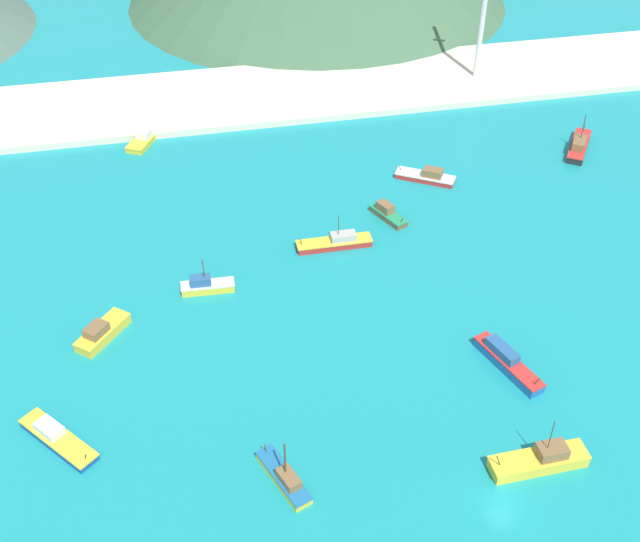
{
  "coord_description": "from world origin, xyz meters",
  "views": [
    {
      "loc": [
        -28.17,
        -43.28,
        68.91
      ],
      "look_at": [
        -11.05,
        37.5,
        2.91
      ],
      "focal_mm": 44.63,
      "sensor_mm": 36.0,
      "label": 1
    }
  ],
  "objects_px": {
    "radio_tower": "(484,8)",
    "fishing_boat_13": "(142,140)",
    "fishing_boat_0": "(579,146)",
    "fishing_boat_11": "(285,477)",
    "fishing_boat_5": "(540,460)",
    "fishing_boat_7": "(427,176)",
    "fishing_boat_6": "(388,213)",
    "fishing_boat_1": "(57,438)",
    "fishing_boat_4": "(507,361)",
    "fishing_boat_2": "(206,285)",
    "fishing_boat_14": "(102,332)",
    "fishing_boat_10": "(336,242)"
  },
  "relations": [
    {
      "from": "fishing_boat_13",
      "to": "radio_tower",
      "type": "xyz_separation_m",
      "value": [
        65.27,
        11.6,
        13.97
      ]
    },
    {
      "from": "fishing_boat_0",
      "to": "fishing_boat_10",
      "type": "xyz_separation_m",
      "value": [
        -46.77,
        -18.09,
        -0.21
      ]
    },
    {
      "from": "fishing_boat_1",
      "to": "fishing_boat_4",
      "type": "relative_size",
      "value": 0.92
    },
    {
      "from": "fishing_boat_7",
      "to": "fishing_boat_10",
      "type": "xyz_separation_m",
      "value": [
        -18.4,
        -14.4,
        -0.01
      ]
    },
    {
      "from": "fishing_boat_10",
      "to": "radio_tower",
      "type": "bearing_deg",
      "value": 50.56
    },
    {
      "from": "fishing_boat_0",
      "to": "fishing_boat_11",
      "type": "relative_size",
      "value": 1.26
    },
    {
      "from": "fishing_boat_2",
      "to": "radio_tower",
      "type": "distance_m",
      "value": 80.36
    },
    {
      "from": "fishing_boat_0",
      "to": "fishing_boat_11",
      "type": "xyz_separation_m",
      "value": [
        -61.08,
        -56.97,
        -0.22
      ]
    },
    {
      "from": "fishing_boat_11",
      "to": "fishing_boat_14",
      "type": "relative_size",
      "value": 1.08
    },
    {
      "from": "fishing_boat_6",
      "to": "radio_tower",
      "type": "bearing_deg",
      "value": 54.7
    },
    {
      "from": "fishing_boat_7",
      "to": "fishing_boat_4",
      "type": "bearing_deg",
      "value": -95.01
    },
    {
      "from": "fishing_boat_0",
      "to": "fishing_boat_4",
      "type": "bearing_deg",
      "value": -124.88
    },
    {
      "from": "fishing_boat_11",
      "to": "fishing_boat_2",
      "type": "bearing_deg",
      "value": 98.55
    },
    {
      "from": "fishing_boat_5",
      "to": "fishing_boat_14",
      "type": "height_order",
      "value": "fishing_boat_5"
    },
    {
      "from": "radio_tower",
      "to": "fishing_boat_13",
      "type": "bearing_deg",
      "value": -169.92
    },
    {
      "from": "fishing_boat_6",
      "to": "fishing_boat_1",
      "type": "bearing_deg",
      "value": -144.21
    },
    {
      "from": "fishing_boat_14",
      "to": "fishing_boat_13",
      "type": "bearing_deg",
      "value": 82.12
    },
    {
      "from": "fishing_boat_2",
      "to": "fishing_boat_4",
      "type": "xyz_separation_m",
      "value": [
        33.93,
        -21.79,
        0.05
      ]
    },
    {
      "from": "fishing_boat_2",
      "to": "fishing_boat_14",
      "type": "relative_size",
      "value": 0.93
    },
    {
      "from": "fishing_boat_1",
      "to": "fishing_boat_13",
      "type": "relative_size",
      "value": 1.29
    },
    {
      "from": "fishing_boat_0",
      "to": "radio_tower",
      "type": "xyz_separation_m",
      "value": [
        -7.73,
        29.36,
        13.75
      ]
    },
    {
      "from": "fishing_boat_6",
      "to": "fishing_boat_10",
      "type": "bearing_deg",
      "value": -149.69
    },
    {
      "from": "fishing_boat_1",
      "to": "fishing_boat_5",
      "type": "xyz_separation_m",
      "value": [
        50.21,
        -13.95,
        0.33
      ]
    },
    {
      "from": "fishing_boat_5",
      "to": "fishing_boat_7",
      "type": "distance_m",
      "value": 57.12
    },
    {
      "from": "fishing_boat_4",
      "to": "fishing_boat_0",
      "type": "bearing_deg",
      "value": 55.12
    },
    {
      "from": "fishing_boat_1",
      "to": "fishing_boat_2",
      "type": "relative_size",
      "value": 1.36
    },
    {
      "from": "fishing_boat_7",
      "to": "fishing_boat_13",
      "type": "height_order",
      "value": "fishing_boat_7"
    },
    {
      "from": "fishing_boat_0",
      "to": "fishing_boat_1",
      "type": "xyz_separation_m",
      "value": [
        -84.49,
        -46.56,
        -0.31
      ]
    },
    {
      "from": "fishing_boat_6",
      "to": "fishing_boat_13",
      "type": "relative_size",
      "value": 0.92
    },
    {
      "from": "fishing_boat_2",
      "to": "fishing_boat_10",
      "type": "bearing_deg",
      "value": 17.67
    },
    {
      "from": "fishing_boat_1",
      "to": "radio_tower",
      "type": "height_order",
      "value": "radio_tower"
    },
    {
      "from": "fishing_boat_5",
      "to": "fishing_boat_6",
      "type": "distance_m",
      "value": 47.94
    },
    {
      "from": "fishing_boat_5",
      "to": "radio_tower",
      "type": "relative_size",
      "value": 0.37
    },
    {
      "from": "fishing_boat_0",
      "to": "fishing_boat_4",
      "type": "relative_size",
      "value": 0.99
    },
    {
      "from": "fishing_boat_13",
      "to": "fishing_boat_14",
      "type": "height_order",
      "value": "fishing_boat_14"
    },
    {
      "from": "fishing_boat_6",
      "to": "radio_tower",
      "type": "xyz_separation_m",
      "value": [
        29.76,
        42.04,
        13.9
      ]
    },
    {
      "from": "fishing_boat_4",
      "to": "fishing_boat_7",
      "type": "xyz_separation_m",
      "value": [
        3.71,
        42.32,
        -0.2
      ]
    },
    {
      "from": "fishing_boat_6",
      "to": "fishing_boat_14",
      "type": "distance_m",
      "value": 45.89
    },
    {
      "from": "fishing_boat_1",
      "to": "fishing_boat_4",
      "type": "height_order",
      "value": "fishing_boat_4"
    },
    {
      "from": "fishing_boat_10",
      "to": "fishing_boat_13",
      "type": "distance_m",
      "value": 44.43
    },
    {
      "from": "fishing_boat_5",
      "to": "fishing_boat_4",
      "type": "bearing_deg",
      "value": 81.35
    },
    {
      "from": "fishing_boat_13",
      "to": "fishing_boat_0",
      "type": "bearing_deg",
      "value": -13.68
    },
    {
      "from": "fishing_boat_7",
      "to": "fishing_boat_14",
      "type": "bearing_deg",
      "value": -152.27
    },
    {
      "from": "fishing_boat_2",
      "to": "fishing_boat_11",
      "type": "relative_size",
      "value": 0.86
    },
    {
      "from": "fishing_boat_0",
      "to": "fishing_boat_11",
      "type": "bearing_deg",
      "value": -137.0
    },
    {
      "from": "fishing_boat_1",
      "to": "fishing_boat_10",
      "type": "bearing_deg",
      "value": 37.04
    },
    {
      "from": "fishing_boat_0",
      "to": "fishing_boat_6",
      "type": "bearing_deg",
      "value": -161.32
    },
    {
      "from": "fishing_boat_4",
      "to": "fishing_boat_10",
      "type": "relative_size",
      "value": 0.98
    },
    {
      "from": "fishing_boat_6",
      "to": "fishing_boat_14",
      "type": "xyz_separation_m",
      "value": [
        -42.21,
        -18.01,
        0.11
      ]
    },
    {
      "from": "fishing_boat_11",
      "to": "radio_tower",
      "type": "bearing_deg",
      "value": 58.28
    }
  ]
}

